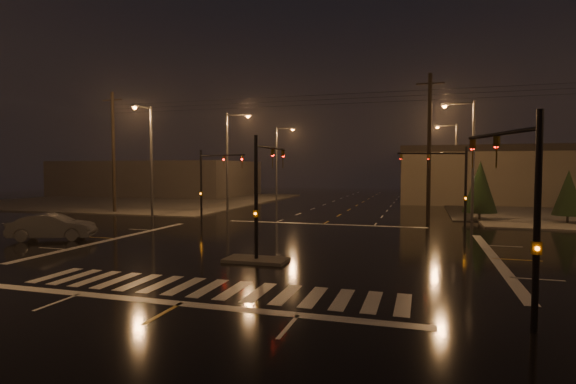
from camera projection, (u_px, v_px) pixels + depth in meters
name	position (u px, v px, depth m)	size (l,w,h in m)	color
ground	(282.00, 247.00, 25.22)	(140.00, 140.00, 0.00)	black
sidewalk_nw	(142.00, 200.00, 62.53)	(36.00, 36.00, 0.12)	#43403B
median_island	(256.00, 260.00, 21.39)	(3.00, 1.60, 0.15)	#43403B
crosswalk	(208.00, 288.00, 16.61)	(15.00, 2.60, 0.01)	beige
stop_bar_near	(180.00, 304.00, 14.70)	(16.00, 0.50, 0.01)	beige
stop_bar_far	(323.00, 224.00, 35.74)	(16.00, 0.50, 0.01)	beige
commercial_block	(158.00, 178.00, 75.30)	(30.00, 18.00, 5.60)	#433D3B
signal_mast_median	(263.00, 182.00, 22.08)	(0.25, 4.59, 6.00)	black
signal_mast_ne	(451.00, 177.00, 31.98)	(4.84, 1.86, 6.00)	black
signal_mast_nw	(210.00, 176.00, 37.44)	(4.84, 1.86, 6.00)	black
signal_mast_se	(521.00, 194.00, 12.76)	(1.55, 3.87, 6.00)	black
streetlight_1	(230.00, 155.00, 45.34)	(2.77, 0.32, 10.00)	#38383A
streetlight_2	(279.00, 158.00, 60.65)	(2.77, 0.32, 10.00)	#38383A
streetlight_3	(469.00, 152.00, 37.00)	(2.77, 0.32, 10.00)	#38383A
streetlight_4	(453.00, 158.00, 56.12)	(2.77, 0.32, 10.00)	#38383A
streetlight_5	(149.00, 153.00, 40.21)	(0.32, 2.77, 10.00)	#38383A
utility_pole_0	(113.00, 151.00, 44.61)	(2.20, 0.32, 12.00)	black
utility_pole_1	(429.00, 147.00, 35.98)	(2.20, 0.32, 12.00)	black
conifer_0	(480.00, 187.00, 38.10)	(2.80, 2.80, 5.08)	black
conifer_1	(568.00, 193.00, 35.69)	(2.33, 2.33, 4.33)	black
car_crossing	(52.00, 227.00, 27.86)	(1.73, 4.95, 1.63)	#53565A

